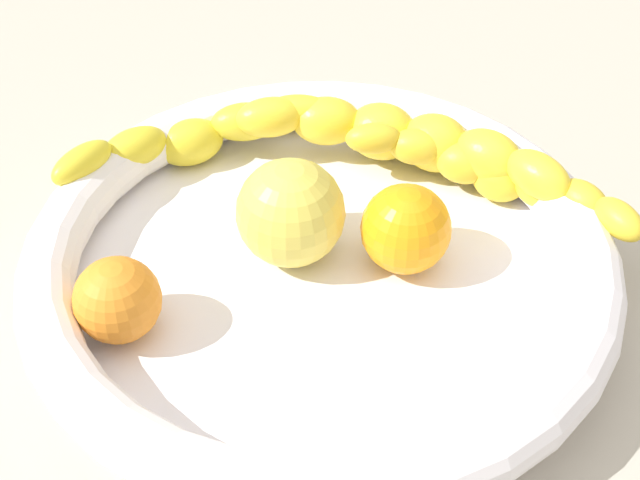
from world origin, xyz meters
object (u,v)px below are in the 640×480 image
at_px(orange_mid_left, 406,229).
at_px(orange_front, 117,300).
at_px(banana_draped_left, 192,137).
at_px(apple_yellow, 291,212).
at_px(fruit_bowl, 320,264).
at_px(banana_draped_right, 405,139).
at_px(banana_arching_top, 497,175).

bearing_deg(orange_mid_left, orange_front, -22.61).
relative_size(banana_draped_left, apple_yellow, 2.89).
height_order(fruit_bowl, orange_mid_left, orange_mid_left).
height_order(banana_draped_right, orange_mid_left, orange_mid_left).
bearing_deg(fruit_bowl, orange_mid_left, 151.43).
distance_m(fruit_bowl, banana_arching_top, 0.14).
distance_m(banana_draped_left, banana_draped_right, 0.15).
bearing_deg(apple_yellow, banana_arching_top, 158.53).
height_order(banana_draped_left, orange_front, orange_front).
relative_size(banana_draped_left, banana_arching_top, 0.98).
bearing_deg(orange_front, banana_draped_left, -140.90).
distance_m(fruit_bowl, orange_front, 0.12).
distance_m(fruit_bowl, apple_yellow, 0.04).
bearing_deg(banana_arching_top, banana_draped_right, -72.61).
bearing_deg(banana_arching_top, orange_front, -15.11).
xyz_separation_m(orange_front, orange_mid_left, (-0.16, 0.07, 0.00)).
xyz_separation_m(banana_draped_left, banana_draped_right, (-0.11, 0.10, 0.00)).
height_order(banana_arching_top, apple_yellow, apple_yellow).
distance_m(fruit_bowl, orange_mid_left, 0.06).
xyz_separation_m(banana_draped_left, banana_arching_top, (-0.13, 0.17, -0.00)).
distance_m(banana_arching_top, orange_mid_left, 0.09).
distance_m(orange_front, orange_mid_left, 0.18).
bearing_deg(apple_yellow, orange_mid_left, 131.40).
bearing_deg(banana_draped_left, fruit_bowl, 87.41).
height_order(banana_arching_top, orange_mid_left, orange_mid_left).
bearing_deg(apple_yellow, banana_draped_right, -173.63).
bearing_deg(banana_arching_top, banana_draped_left, -52.58).
relative_size(fruit_bowl, orange_front, 7.20).
height_order(fruit_bowl, banana_draped_right, banana_draped_right).
bearing_deg(banana_draped_right, banana_draped_left, -43.48).
relative_size(orange_front, apple_yellow, 0.74).
relative_size(banana_arching_top, orange_mid_left, 3.56).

